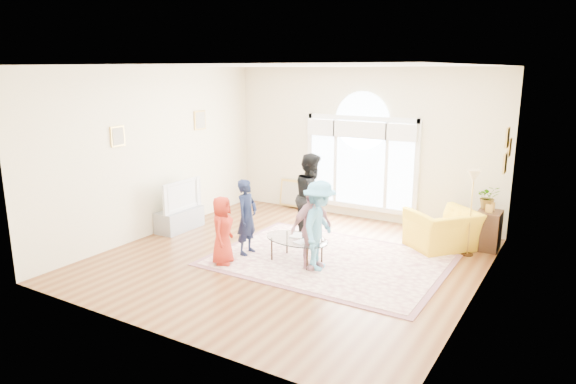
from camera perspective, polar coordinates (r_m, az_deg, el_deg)
The scene contains 18 objects.
ground at distance 8.80m, azimuth 0.13°, elevation -7.47°, with size 6.00×6.00×0.00m, color #592E14.
room_shell at distance 10.86m, azimuth 7.91°, elevation 4.99°, with size 6.00×6.00×6.00m.
area_rug at distance 8.77m, azimuth 4.56°, elevation -7.51°, with size 3.60×2.60×0.02m, color beige.
rug_border at distance 8.77m, azimuth 4.56°, elevation -7.54°, with size 3.80×2.80×0.01m, color #85545C.
tv_console at distance 10.55m, azimuth -11.96°, elevation -2.99°, with size 0.45×1.00×0.42m, color gray.
television at distance 10.41m, azimuth -12.06°, elevation -0.30°, with size 0.17×1.04×0.60m.
coffee_table at distance 8.53m, azimuth 0.98°, elevation -5.29°, with size 1.23×0.86×0.54m.
armchair at distance 9.58m, azimuth 16.77°, elevation -4.05°, with size 1.10×0.96×0.71m, color yellow.
side_cabinet at distance 9.85m, azimuth 21.35°, elevation -3.98°, with size 0.40×0.50×0.70m, color black.
floor_lamp at distance 9.18m, azimuth 19.89°, elevation 0.94°, with size 0.26×0.26×1.51m.
plant_pedestal at distance 10.02m, azimuth 21.08°, elevation -3.66°, with size 0.20×0.20×0.70m, color white.
potted_plant at distance 9.88m, azimuth 21.35°, elevation -0.53°, with size 0.39×0.33×0.43m, color #33722D.
leaning_picture at distance 11.93m, azimuth 0.85°, elevation -1.81°, with size 0.80×0.05×0.62m, color tan.
child_red at distance 8.47m, azimuth -7.31°, elevation -4.22°, with size 0.56×0.36×1.14m, color #AC2819.
child_navy at distance 8.84m, azimuth -4.58°, elevation -2.78°, with size 0.48×0.31×1.31m, color #131B37.
child_black at distance 9.54m, azimuth 2.66°, elevation -0.54°, with size 0.80×0.62×1.64m, color black.
child_pink at distance 8.18m, azimuth 2.62°, elevation -4.04°, with size 0.78×0.32×1.33m, color #CA90A1.
child_blue at distance 8.14m, azimuth 3.49°, elevation -3.72°, with size 0.93×0.54×1.45m, color #55A6D3.
Camera 1 is at (4.22, -7.05, 3.15)m, focal length 32.00 mm.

